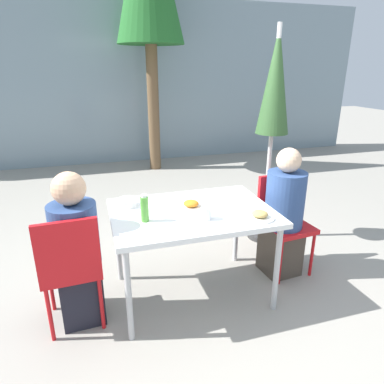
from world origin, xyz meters
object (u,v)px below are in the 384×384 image
(person_left, at_px, (77,253))
(chair_right, at_px, (282,215))
(salad_bowl, at_px, (127,202))
(closed_umbrella, at_px, (275,93))
(drinking_cup, at_px, (206,214))
(chair_left, at_px, (70,264))
(person_right, at_px, (283,217))
(bottle, at_px, (145,209))

(person_left, xyz_separation_m, chair_right, (1.77, 0.22, -0.03))
(chair_right, height_order, salad_bowl, chair_right)
(closed_umbrella, xyz_separation_m, drinking_cup, (-1.01, -0.93, -0.76))
(chair_left, xyz_separation_m, closed_umbrella, (1.97, 0.88, 1.03))
(chair_right, relative_size, drinking_cup, 10.02)
(salad_bowl, bearing_deg, closed_umbrella, 18.77)
(person_left, bearing_deg, salad_bowl, 31.71)
(person_right, bearing_deg, closed_umbrella, -112.10)
(drinking_cup, bearing_deg, closed_umbrella, 42.73)
(bottle, bearing_deg, person_right, 8.00)
(chair_left, bearing_deg, person_left, 57.97)
(chair_left, height_order, salad_bowl, chair_left)
(chair_left, xyz_separation_m, person_left, (0.05, 0.08, 0.03))
(chair_right, bearing_deg, salad_bowl, -8.17)
(person_left, xyz_separation_m, drinking_cup, (0.91, -0.13, 0.25))
(bottle, bearing_deg, closed_umbrella, 30.26)
(person_right, distance_m, salad_bowl, 1.35)
(person_right, bearing_deg, chair_right, -122.03)
(person_right, relative_size, drinking_cup, 13.22)
(person_right, xyz_separation_m, bottle, (-1.24, -0.17, 0.30))
(bottle, distance_m, salad_bowl, 0.34)
(closed_umbrella, bearing_deg, person_right, -106.52)
(person_left, relative_size, bottle, 5.71)
(chair_right, height_order, bottle, bottle)
(chair_left, distance_m, drinking_cup, 1.00)
(chair_right, distance_m, drinking_cup, 0.96)
(person_right, distance_m, closed_umbrella, 1.22)
(chair_left, xyz_separation_m, person_right, (1.77, 0.22, 0.03))
(person_right, relative_size, salad_bowl, 7.60)
(bottle, bearing_deg, salad_bowl, 105.13)
(chair_left, xyz_separation_m, drinking_cup, (0.96, -0.05, 0.27))
(person_left, relative_size, salad_bowl, 7.48)
(chair_left, height_order, person_right, person_right)
(person_right, distance_m, bottle, 1.29)
(salad_bowl, bearing_deg, drinking_cup, -38.88)
(chair_left, relative_size, salad_bowl, 5.76)
(person_right, relative_size, bottle, 5.80)
(chair_right, bearing_deg, closed_umbrella, -110.55)
(drinking_cup, bearing_deg, person_right, 18.28)
(person_left, distance_m, closed_umbrella, 2.31)
(chair_left, height_order, closed_umbrella, closed_umbrella)
(closed_umbrella, distance_m, salad_bowl, 1.78)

